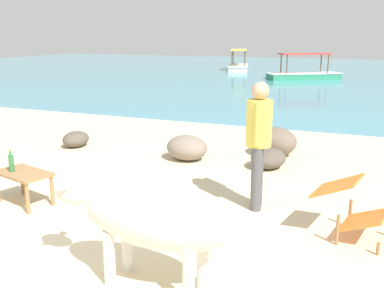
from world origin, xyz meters
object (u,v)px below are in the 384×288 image
at_px(low_bench_table, 24,177).
at_px(bottle, 11,163).
at_px(person_standing, 259,136).
at_px(boat_white, 239,66).
at_px(cow, 150,216).
at_px(boat_green, 304,74).
at_px(deck_chair_far, 350,204).

relative_size(low_bench_table, bottle, 2.86).
bearing_deg(person_standing, boat_white, 97.09).
height_order(low_bench_table, bottle, bottle).
xyz_separation_m(cow, bottle, (-2.58, 1.08, -0.11)).
height_order(low_bench_table, person_standing, person_standing).
bearing_deg(boat_green, low_bench_table, 54.82).
distance_m(bottle, boat_white, 23.01).
bearing_deg(deck_chair_far, bottle, -160.66).
distance_m(person_standing, boat_white, 22.66).
bearing_deg(deck_chair_far, boat_white, 120.31).
distance_m(person_standing, boat_green, 17.63).
height_order(cow, deck_chair_far, cow).
xyz_separation_m(deck_chair_far, boat_green, (-3.07, 17.96, -0.13)).
relative_size(person_standing, boat_green, 0.44).
relative_size(bottle, boat_white, 0.08).
bearing_deg(deck_chair_far, person_standing, 169.71).
xyz_separation_m(bottle, boat_green, (1.08, 18.55, -0.30)).
bearing_deg(low_bench_table, boat_white, 114.02).
xyz_separation_m(cow, deck_chair_far, (1.57, 1.68, -0.28)).
bearing_deg(low_bench_table, deck_chair_far, 22.81).
height_order(bottle, deck_chair_far, bottle).
bearing_deg(person_standing, deck_chair_far, -31.14).
distance_m(cow, person_standing, 2.19).
distance_m(deck_chair_far, boat_green, 18.22).
distance_m(deck_chair_far, boat_white, 23.43).
bearing_deg(boat_green, person_standing, 63.97).
distance_m(low_bench_table, boat_white, 23.00).
xyz_separation_m(bottle, boat_white, (-3.54, 22.73, -0.30)).
xyz_separation_m(low_bench_table, boat_white, (-3.69, 22.70, -0.11)).
height_order(deck_chair_far, boat_white, boat_white).
height_order(bottle, boat_white, boat_white).
bearing_deg(deck_chair_far, low_bench_table, -160.83).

